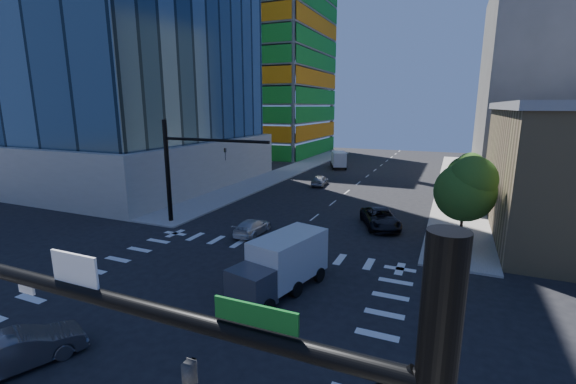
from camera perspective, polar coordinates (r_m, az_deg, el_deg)
The scene contains 15 objects.
ground at distance 21.55m, azimuth -12.80°, elevation -16.15°, with size 160.00×160.00×0.00m, color black.
road_markings at distance 21.55m, azimuth -12.80°, elevation -16.14°, with size 20.00×20.00×0.01m, color silver.
sidewalk_ne at distance 56.05m, azimuth 23.85°, elevation 1.02°, with size 5.00×60.00×0.15m, color gray.
sidewalk_nw at distance 60.95m, azimuth -0.30°, elevation 2.96°, with size 5.00×60.00×0.15m, color gray.
construction_building at distance 87.48m, azimuth -3.81°, elevation 21.99°, with size 25.16×34.50×70.60m.
bg_building_ne at distance 71.91m, azimuth 36.75°, elevation 13.14°, with size 24.00×30.00×28.00m, color #66625C.
signal_mast_nw at distance 34.51m, azimuth -15.58°, elevation 4.19°, with size 10.20×0.40×9.00m.
tree_south at distance 29.56m, azimuth 25.01°, elevation 0.53°, with size 4.16×4.16×6.82m.
tree_north at distance 41.51m, azimuth 24.97°, elevation 2.72°, with size 3.54×3.52×5.78m.
car_nb_far at distance 34.28m, azimuth 13.51°, elevation -3.80°, with size 2.63×5.71×1.59m, color black.
car_sb_near at distance 31.70m, azimuth -5.28°, elevation -5.16°, with size 1.75×4.30×1.25m, color silver.
car_sb_mid at distance 50.96m, azimuth 4.74°, elevation 1.74°, with size 1.69×4.19×1.43m, color #929499.
car_sb_cross at distance 19.74m, azimuth -34.80°, elevation -18.59°, with size 1.60×4.59×1.51m, color #464549.
box_truck_near at distance 21.86m, azimuth -1.47°, elevation -11.39°, with size 3.86×6.34×3.10m.
box_truck_far at distance 66.10m, azimuth 7.47°, elevation 4.64°, with size 4.09×5.86×2.83m.
Camera 1 is at (11.46, -15.11, 10.24)m, focal length 24.00 mm.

